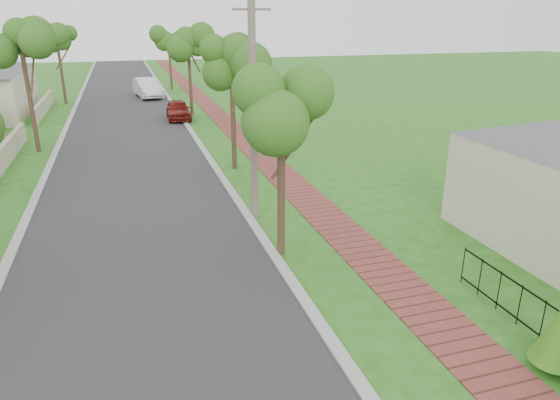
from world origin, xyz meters
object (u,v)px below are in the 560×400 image
parked_car_red (178,110)px  parked_car_white (147,88)px  near_tree (281,117)px  utility_pole (253,113)px

parked_car_red → parked_car_white: size_ratio=0.76×
parked_car_red → parked_car_white: parked_car_white is taller
near_tree → utility_pole: bearing=90.1°
parked_car_red → utility_pole: 18.82m
parked_car_red → utility_pole: utility_pole is taller
parked_car_red → parked_car_white: (-1.40, 10.60, 0.17)m
near_tree → utility_pole: utility_pole is taller
parked_car_red → near_tree: (0.50, -21.58, 3.39)m
parked_car_white → utility_pole: utility_pole is taller
parked_car_white → near_tree: 32.40m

